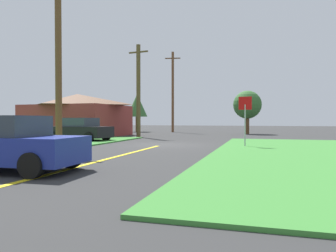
# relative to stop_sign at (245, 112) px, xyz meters

# --- Properties ---
(ground_plane) EXTENTS (120.00, 120.00, 0.00)m
(ground_plane) POSITION_rel_stop_sign_xyz_m (-4.79, 0.60, -1.91)
(ground_plane) COLOR #303030
(lane_stripe_center) EXTENTS (0.20, 14.00, 0.01)m
(lane_stripe_center) POSITION_rel_stop_sign_xyz_m (-4.79, -7.40, -1.90)
(lane_stripe_center) COLOR yellow
(lane_stripe_center) RESTS_ON ground
(stop_sign) EXTENTS (0.70, 0.14, 2.74)m
(stop_sign) POSITION_rel_stop_sign_xyz_m (0.00, 0.00, 0.00)
(stop_sign) COLOR #9EA0A8
(stop_sign) RESTS_ON ground
(parked_car_near_building) EXTENTS (4.54, 2.64, 1.62)m
(parked_car_near_building) POSITION_rel_stop_sign_xyz_m (-11.35, 2.16, -1.10)
(parked_car_near_building) COLOR black
(parked_car_near_building) RESTS_ON ground
(car_behind_on_main_road) EXTENTS (4.40, 2.21, 1.62)m
(car_behind_on_main_road) POSITION_rel_stop_sign_xyz_m (-6.35, -10.08, -1.10)
(car_behind_on_main_road) COLOR navy
(car_behind_on_main_road) RESTS_ON ground
(utility_pole_near) EXTENTS (1.78, 0.55, 9.16)m
(utility_pole_near) POSITION_rel_stop_sign_xyz_m (-9.29, -3.27, 2.77)
(utility_pole_near) COLOR brown
(utility_pole_near) RESTS_ON ground
(utility_pole_mid) EXTENTS (1.80, 0.39, 7.84)m
(utility_pole_mid) POSITION_rel_stop_sign_xyz_m (-9.18, 7.83, 2.10)
(utility_pole_mid) COLOR brown
(utility_pole_mid) RESTS_ON ground
(utility_pole_far) EXTENTS (1.79, 0.44, 9.45)m
(utility_pole_far) POSITION_rel_stop_sign_xyz_m (-9.17, 18.94, 2.94)
(utility_pole_far) COLOR brown
(utility_pole_far) RESTS_ON ground
(oak_tree_left) EXTENTS (2.91, 2.91, 4.49)m
(oak_tree_left) POSITION_rel_stop_sign_xyz_m (-0.53, 16.63, 1.10)
(oak_tree_left) COLOR brown
(oak_tree_left) RESTS_ON ground
(pine_tree_center) EXTENTS (2.50, 2.50, 4.60)m
(pine_tree_center) POSITION_rel_stop_sign_xyz_m (-13.63, 18.84, 1.28)
(pine_tree_center) COLOR brown
(pine_tree_center) RESTS_ON ground
(barn) EXTENTS (8.60, 7.16, 3.86)m
(barn) POSITION_rel_stop_sign_xyz_m (-15.57, 8.65, 0.03)
(barn) COLOR maroon
(barn) RESTS_ON ground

